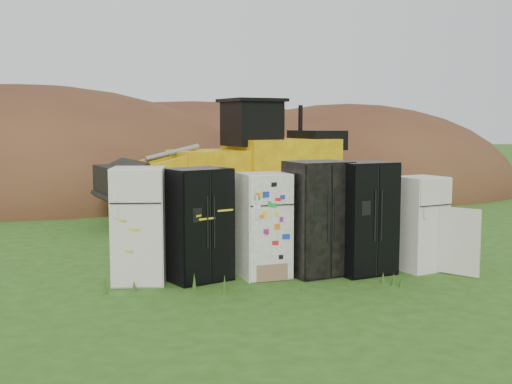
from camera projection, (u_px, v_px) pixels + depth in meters
ground at (291, 275)px, 10.86m from camera, size 120.00×120.00×0.00m
fridge_leftmost at (139, 225)px, 10.29m from camera, size 0.92×0.89×1.87m
fridge_black_side at (198, 224)px, 10.46m from camera, size 1.19×1.09×1.84m
fridge_sticker at (264, 225)px, 10.68m from camera, size 0.88×0.83×1.74m
fridge_dark_mid at (318, 218)px, 10.85m from camera, size 1.16×1.03×1.93m
fridge_black_right at (363, 218)px, 10.95m from camera, size 1.13×1.02×1.92m
fridge_open_door at (420, 223)px, 11.20m from camera, size 0.93×0.89×1.64m
wheel_loader at (224, 160)px, 16.82m from camera, size 7.12×4.45×3.21m
dirt_mound_right at (347, 192)px, 23.99m from camera, size 13.01×9.54×6.54m
dirt_mound_left at (23, 195)px, 23.00m from camera, size 17.72×13.29×7.86m
dirt_mound_back at (192, 182)px, 27.74m from camera, size 19.43×12.95×6.98m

